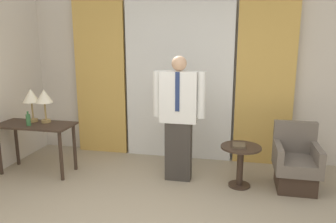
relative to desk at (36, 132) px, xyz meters
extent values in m
cube|color=beige|center=(1.90, 1.20, 0.74)|extent=(10.00, 0.06, 2.70)
cube|color=white|center=(1.90, 1.07, 0.68)|extent=(1.72, 0.06, 2.58)
cube|color=gold|center=(0.57, 1.07, 0.68)|extent=(0.86, 0.06, 2.58)
cube|color=gold|center=(3.23, 1.07, 0.68)|extent=(0.86, 0.06, 2.58)
cube|color=#38281E|center=(0.00, 0.00, 0.11)|extent=(1.10, 0.51, 0.03)
cylinder|color=#38281E|center=(0.49, -0.19, -0.26)|extent=(0.05, 0.05, 0.70)
cylinder|color=#38281E|center=(-0.49, 0.19, -0.26)|extent=(0.05, 0.05, 0.70)
cylinder|color=#38281E|center=(0.49, 0.19, -0.26)|extent=(0.05, 0.05, 0.70)
cylinder|color=#9E7F47|center=(-0.11, 0.11, 0.14)|extent=(0.14, 0.14, 0.04)
cylinder|color=#9E7F47|center=(-0.11, 0.11, 0.29)|extent=(0.02, 0.02, 0.25)
cone|color=beige|center=(-0.11, 0.11, 0.52)|extent=(0.24, 0.24, 0.19)
cylinder|color=#9E7F47|center=(0.11, 0.11, 0.14)|extent=(0.14, 0.14, 0.04)
cylinder|color=#9E7F47|center=(0.11, 0.11, 0.29)|extent=(0.02, 0.02, 0.25)
cone|color=beige|center=(0.11, 0.11, 0.52)|extent=(0.24, 0.24, 0.19)
cylinder|color=#336638|center=(-0.03, -0.10, 0.20)|extent=(0.06, 0.06, 0.16)
cylinder|color=#336638|center=(-0.03, -0.10, 0.31)|extent=(0.03, 0.03, 0.04)
cube|color=#38332D|center=(2.06, 0.19, -0.20)|extent=(0.35, 0.19, 0.83)
cube|color=white|center=(2.06, 0.19, 0.56)|extent=(0.49, 0.22, 0.69)
cube|color=navy|center=(2.06, 0.07, 0.65)|extent=(0.06, 0.01, 0.52)
cylinder|color=white|center=(1.76, 0.19, 0.60)|extent=(0.11, 0.11, 0.62)
cylinder|color=white|center=(2.36, 0.19, 0.60)|extent=(0.11, 0.11, 0.62)
sphere|color=tan|center=(2.06, 0.19, 1.01)|extent=(0.20, 0.20, 0.20)
cube|color=#38281E|center=(3.62, 0.21, -0.48)|extent=(0.47, 0.52, 0.26)
cube|color=#665B51|center=(3.62, 0.21, -0.27)|extent=(0.56, 0.61, 0.16)
cube|color=#665B51|center=(3.62, 0.47, 0.02)|extent=(0.56, 0.10, 0.43)
cube|color=#665B51|center=(3.38, 0.21, -0.10)|extent=(0.08, 0.61, 0.18)
cube|color=#665B51|center=(3.85, 0.21, -0.10)|extent=(0.08, 0.61, 0.18)
cylinder|color=#38281E|center=(2.90, 0.13, -0.60)|extent=(0.29, 0.29, 0.02)
cylinder|color=#38281E|center=(2.90, 0.13, -0.34)|extent=(0.08, 0.08, 0.53)
cylinder|color=#38281E|center=(2.90, 0.13, -0.06)|extent=(0.53, 0.53, 0.02)
cube|color=brown|center=(2.88, 0.11, -0.04)|extent=(0.16, 0.20, 0.03)
camera|label=1|loc=(2.82, -4.05, 1.33)|focal=35.00mm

